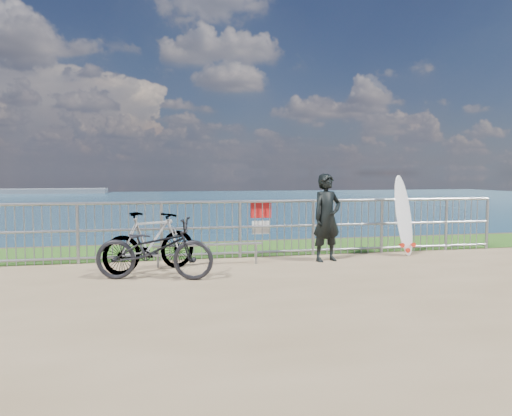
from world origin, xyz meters
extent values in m
plane|color=#255216|center=(0.00, 2.70, 0.01)|extent=(120.00, 120.00, 0.00)
cube|color=brown|center=(0.00, 3.90, -2.50)|extent=(120.00, 0.30, 5.00)
plane|color=navy|center=(0.00, 90.00, -5.00)|extent=(260.00, 260.00, 0.00)
cylinder|color=gray|center=(0.00, 1.60, 1.10)|extent=(10.00, 0.06, 0.06)
cylinder|color=gray|center=(0.00, 1.60, 0.61)|extent=(10.00, 0.05, 0.05)
cylinder|color=gray|center=(0.00, 1.60, 0.10)|extent=(10.00, 0.05, 0.05)
cylinder|color=gray|center=(-3.50, 1.60, 0.55)|extent=(0.06, 0.06, 1.10)
cylinder|color=gray|center=(-2.00, 1.60, 0.55)|extent=(0.06, 0.06, 1.10)
cylinder|color=gray|center=(-0.50, 1.60, 0.55)|extent=(0.06, 0.06, 1.10)
cylinder|color=gray|center=(1.00, 1.60, 0.55)|extent=(0.06, 0.06, 1.10)
cylinder|color=gray|center=(2.50, 1.60, 0.55)|extent=(0.06, 0.06, 1.10)
cylinder|color=gray|center=(4.00, 1.60, 0.55)|extent=(0.06, 0.06, 1.10)
cylinder|color=gray|center=(5.00, 1.60, 0.55)|extent=(0.06, 0.06, 1.10)
cube|color=red|center=(-0.07, 1.66, 0.92)|extent=(0.42, 0.02, 0.30)
cube|color=white|center=(-0.07, 1.66, 0.92)|extent=(0.38, 0.01, 0.08)
cube|color=white|center=(-0.07, 1.66, 0.58)|extent=(0.36, 0.02, 0.26)
imported|color=black|center=(1.03, 0.90, 0.82)|extent=(0.68, 0.54, 1.64)
ellipsoid|color=silver|center=(2.78, 1.21, 0.81)|extent=(0.52, 0.49, 1.62)
cone|color=red|center=(2.66, 1.09, 0.23)|extent=(0.10, 0.18, 0.10)
cone|color=red|center=(2.90, 1.09, 0.23)|extent=(0.10, 0.18, 0.10)
cone|color=red|center=(2.78, 1.09, 0.12)|extent=(0.10, 0.18, 0.10)
imported|color=black|center=(-2.17, -0.07, 0.48)|extent=(1.94, 1.10, 0.97)
imported|color=black|center=(-2.22, 0.57, 0.51)|extent=(1.72, 1.20, 1.02)
cylinder|color=gray|center=(-1.21, 0.89, 0.38)|extent=(1.95, 0.05, 0.05)
cylinder|color=gray|center=(-2.09, 0.89, 0.19)|extent=(0.04, 0.04, 0.38)
cylinder|color=gray|center=(-0.34, 0.89, 0.19)|extent=(0.04, 0.04, 0.38)
camera|label=1|loc=(-2.29, -7.89, 1.65)|focal=35.00mm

